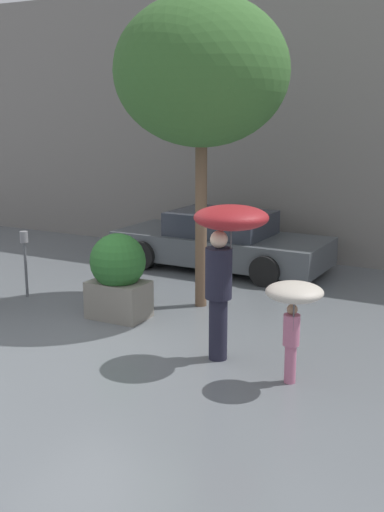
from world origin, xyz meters
TOP-DOWN VIEW (x-y plane):
  - ground_plane at (0.00, 0.00)m, footprint 40.00×40.00m
  - building_facade at (0.00, 6.50)m, footprint 18.00×0.30m
  - planter_box at (-0.43, 1.13)m, footprint 0.93×0.90m
  - person_adult at (1.86, 0.32)m, footprint 0.97×0.97m
  - person_child at (2.92, -0.03)m, footprint 0.70×0.70m
  - parked_car_near at (-0.41, 4.91)m, footprint 4.53×2.08m
  - street_tree at (0.44, 2.33)m, footprint 2.82×2.82m
  - parking_meter at (-2.57, 1.32)m, footprint 0.14×0.14m

SIDE VIEW (x-z plane):
  - ground_plane at x=0.00m, z-range 0.00..0.00m
  - parked_car_near at x=-0.41m, z-range -0.04..1.16m
  - planter_box at x=-0.43m, z-range 0.03..1.42m
  - parking_meter at x=-2.57m, z-range 0.27..1.47m
  - person_child at x=2.92m, z-range 0.41..1.71m
  - person_adult at x=1.86m, z-range 0.56..2.67m
  - building_facade at x=0.00m, z-range 0.00..6.00m
  - street_tree at x=0.44m, z-range 1.33..6.43m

